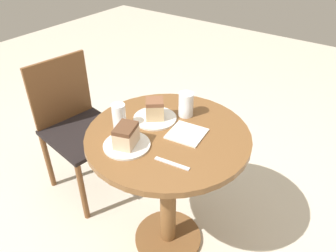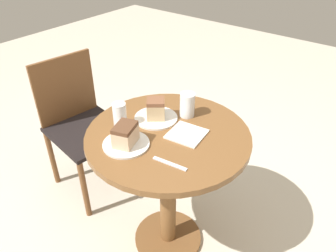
% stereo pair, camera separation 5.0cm
% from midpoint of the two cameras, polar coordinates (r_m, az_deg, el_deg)
% --- Properties ---
extents(ground_plane, '(8.00, 8.00, 0.00)m').
position_cam_midpoint_polar(ground_plane, '(2.08, 0.73, -18.99)').
color(ground_plane, beige).
extents(table, '(0.78, 0.78, 0.78)m').
position_cam_midpoint_polar(table, '(1.66, 0.88, -6.79)').
color(table, brown).
rests_on(table, ground_plane).
extents(chair, '(0.50, 0.52, 0.90)m').
position_cam_midpoint_polar(chair, '(2.21, -14.15, 0.37)').
color(chair, brown).
rests_on(chair, ground_plane).
extents(plate_near, '(0.21, 0.21, 0.01)m').
position_cam_midpoint_polar(plate_near, '(1.47, -6.32, -3.15)').
color(plate_near, silver).
rests_on(plate_near, table).
extents(plate_far, '(0.22, 0.22, 0.01)m').
position_cam_midpoint_polar(plate_far, '(1.64, -1.22, 1.41)').
color(plate_far, silver).
rests_on(plate_far, table).
extents(cake_slice_near, '(0.13, 0.11, 0.09)m').
position_cam_midpoint_polar(cake_slice_near, '(1.44, -6.45, -1.49)').
color(cake_slice_near, beige).
rests_on(cake_slice_near, plate_near).
extents(cake_slice_far, '(0.12, 0.12, 0.10)m').
position_cam_midpoint_polar(cake_slice_far, '(1.61, -1.25, 3.04)').
color(cake_slice_far, tan).
rests_on(cake_slice_far, plate_far).
extents(glass_lemonade, '(0.08, 0.08, 0.12)m').
position_cam_midpoint_polar(glass_lemonade, '(1.64, 4.25, 3.48)').
color(glass_lemonade, silver).
rests_on(glass_lemonade, table).
extents(glass_water, '(0.07, 0.07, 0.13)m').
position_cam_midpoint_polar(glass_water, '(1.57, -7.47, 1.64)').
color(glass_water, silver).
rests_on(glass_water, table).
extents(napkin_stack, '(0.18, 0.18, 0.01)m').
position_cam_midpoint_polar(napkin_stack, '(1.53, 4.22, -1.41)').
color(napkin_stack, silver).
rests_on(napkin_stack, table).
extents(spoon, '(0.04, 0.16, 0.00)m').
position_cam_midpoint_polar(spoon, '(1.36, 1.38, -6.57)').
color(spoon, silver).
rests_on(spoon, table).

